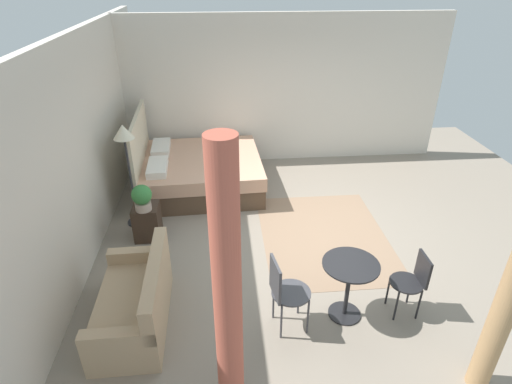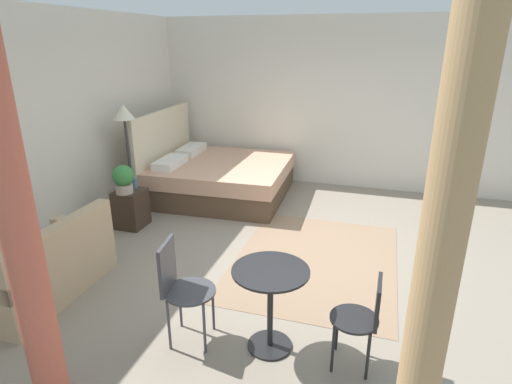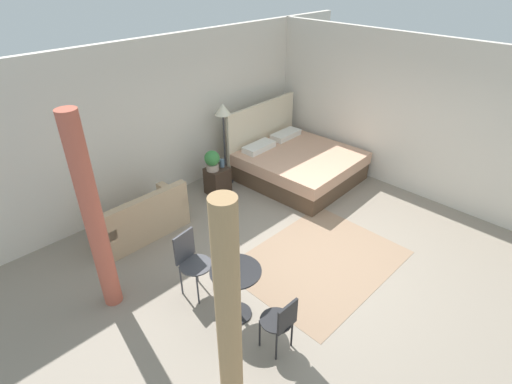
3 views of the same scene
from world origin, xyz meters
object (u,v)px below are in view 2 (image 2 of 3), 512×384
floor_lamp (125,126)px  cafe_chair_near_window (364,315)px  potted_plant (123,178)px  vase (134,183)px  couch (46,270)px  balcony_table (270,294)px  bed (219,176)px  cafe_chair_near_couch (179,282)px  nightstand (131,208)px

floor_lamp → cafe_chair_near_window: size_ratio=2.06×
potted_plant → vase: potted_plant is taller
cafe_chair_near_window → couch: bearing=88.2°
potted_plant → balcony_table: bearing=-124.4°
bed → potted_plant: bearing=156.8°
cafe_chair_near_couch → nightstand: bearing=42.1°
balcony_table → nightstand: bearing=54.0°
cafe_chair_near_window → floor_lamp: bearing=57.3°
floor_lamp → cafe_chair_near_couch: size_ratio=1.76×
couch → vase: size_ratio=9.54×
vase → cafe_chair_near_couch: (-2.07, -1.75, -0.04)m
couch → nightstand: couch is taller
nightstand → floor_lamp: 1.17m
couch → cafe_chair_near_window: bearing=-91.8°
bed → balcony_table: (-3.37, -1.82, 0.19)m
bed → potted_plant: 1.83m
nightstand → balcony_table: bearing=-126.0°
bed → cafe_chair_near_couch: 3.66m
nightstand → cafe_chair_near_window: (-1.84, -3.28, 0.22)m
cafe_chair_near_window → cafe_chair_near_couch: bearing=94.3°
balcony_table → cafe_chair_near_window: (-0.01, -0.75, -0.03)m
vase → cafe_chair_near_couch: cafe_chair_near_couch is taller
potted_plant → vase: 0.26m
potted_plant → floor_lamp: (0.52, 0.24, 0.60)m
couch → potted_plant: potted_plant is taller
bed → floor_lamp: size_ratio=1.34×
cafe_chair_near_window → vase: bearing=59.0°
bed → cafe_chair_near_window: size_ratio=2.77×
bed → vase: 1.60m
cafe_chair_near_couch → cafe_chair_near_window: bearing=-85.7°
vase → cafe_chair_near_couch: size_ratio=0.16×
couch → cafe_chair_near_couch: bearing=-97.4°
couch → potted_plant: bearing=4.5°
floor_lamp → balcony_table: 3.65m
cafe_chair_near_window → cafe_chair_near_couch: cafe_chair_near_couch is taller
couch → balcony_table: size_ratio=1.94×
cafe_chair_near_couch → potted_plant: bearing=43.6°
couch → nightstand: 1.74m
nightstand → floor_lamp: floor_lamp is taller
bed → floor_lamp: floor_lamp is taller
cafe_chair_near_window → bed: bearing=37.3°
nightstand → cafe_chair_near_window: cafe_chair_near_window is taller
couch → floor_lamp: size_ratio=0.89×
bed → balcony_table: bed is taller
floor_lamp → potted_plant: bearing=-155.3°
vase → cafe_chair_near_window: (-1.96, -3.26, -0.12)m
floor_lamp → cafe_chair_near_window: bearing=-122.7°
bed → potted_plant: bed is taller
vase → floor_lamp: (0.30, 0.25, 0.73)m
couch → vase: (1.86, 0.11, 0.33)m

